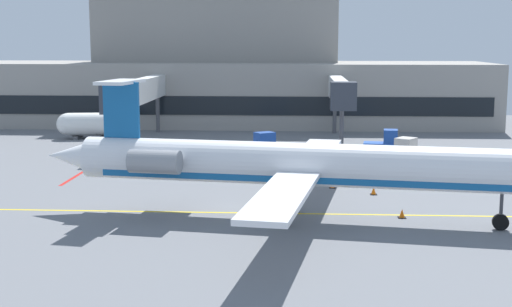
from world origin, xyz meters
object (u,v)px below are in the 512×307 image
Objects in this scene: regional_jet at (304,165)px; pushback_tractor at (385,142)px; fuel_tank at (90,124)px; belt_loader at (411,152)px; baggage_tug at (262,144)px.

pushback_tractor is (7.95, 26.50, -2.32)m from regional_jet.
pushback_tractor is 0.48× the size of fuel_tank.
belt_loader is (1.49, -6.24, 0.02)m from pushback_tractor.
pushback_tractor is at bearing 9.63° from baggage_tug.
baggage_tug is at bearing 98.58° from regional_jet.
fuel_tank is at bearing 153.42° from baggage_tug.
baggage_tug is 13.82m from belt_loader.
fuel_tank is (-19.03, 9.52, 0.60)m from baggage_tug.
fuel_tank is at bearing 156.80° from belt_loader.
fuel_tank reaches higher than pushback_tractor.
pushback_tractor is 0.85× the size of belt_loader.
belt_loader reaches higher than pushback_tractor.
belt_loader is (13.15, -4.27, 0.04)m from baggage_tug.
belt_loader is at bearing -76.56° from pushback_tractor.
baggage_tug is at bearing -170.37° from pushback_tractor.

